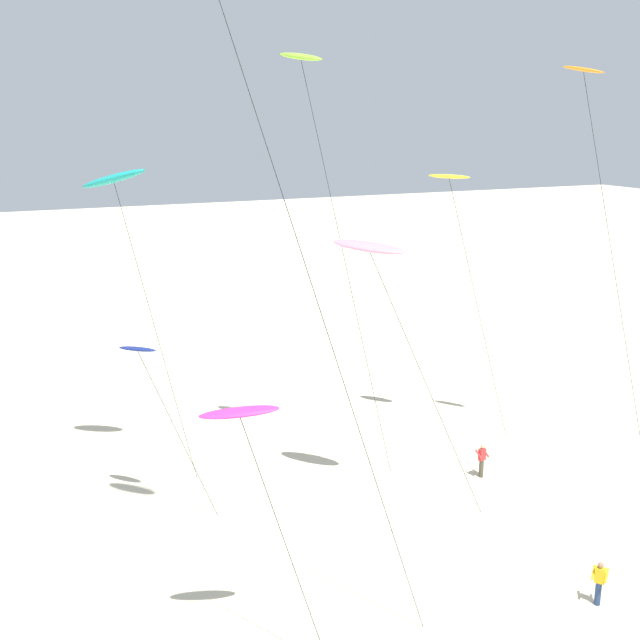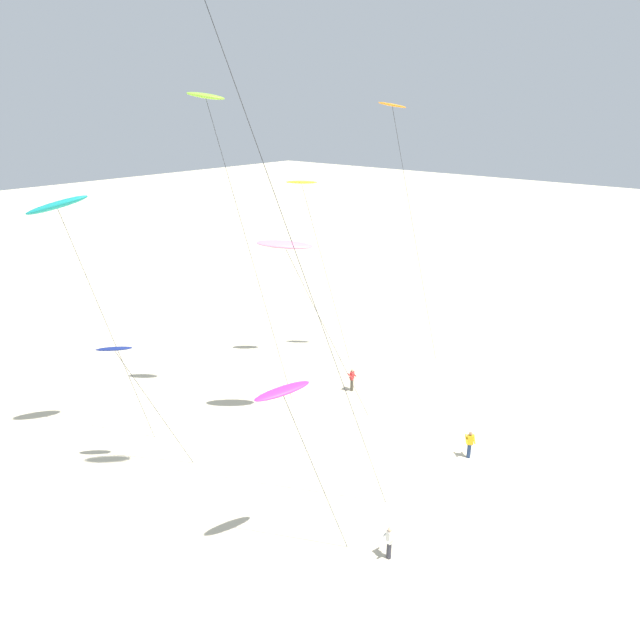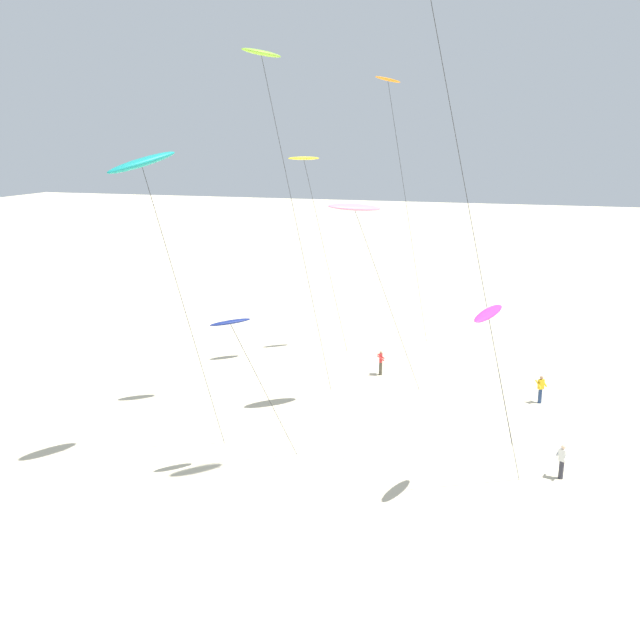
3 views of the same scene
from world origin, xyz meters
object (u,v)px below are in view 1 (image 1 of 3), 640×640
kite_navy (138,352)px  kite_flyer_middle (599,582)px  kite_yellow (450,180)px  kite_lime (302,64)px  kite_magenta (240,415)px  kite_orange (586,85)px  kite_pink (369,248)px  kite_teal (114,180)px  kite_flyer_nearest (482,460)px

kite_navy → kite_flyer_middle: (12.99, -13.72, -6.27)m
kite_navy → kite_yellow: kite_yellow is taller
kite_lime → kite_magenta: (-7.31, -12.33, -10.82)m
kite_navy → kite_magenta: size_ratio=0.87×
kite_orange → kite_magenta: (-19.58, -8.05, -9.97)m
kite_pink → kite_lime: size_ratio=0.61×
kite_navy → kite_magenta: kite_magenta is taller
kite_orange → kite_teal: size_ratio=1.30×
kite_magenta → kite_yellow: bearing=39.3°
kite_navy → kite_flyer_nearest: size_ratio=4.45×
kite_orange → kite_lime: 13.02m
kite_pink → kite_lime: bearing=101.7°
kite_yellow → kite_navy: bearing=-173.7°
kite_teal → kite_lime: size_ratio=0.75×
kite_teal → kite_pink: size_ratio=1.24×
kite_flyer_middle → kite_teal: bearing=126.0°
kite_orange → kite_lime: size_ratio=0.97×
kite_navy → kite_flyer_nearest: kite_navy is taller
kite_pink → kite_navy: kite_pink is taller
kite_orange → kite_flyer_nearest: size_ratio=11.42×
kite_flyer_middle → kite_flyer_nearest: bearing=77.7°
kite_lime → kite_yellow: (8.24, 0.40, -5.36)m
kite_teal → kite_flyer_nearest: (15.04, -7.74, -13.12)m
kite_lime → kite_flyer_nearest: 20.08m
kite_navy → kite_flyer_middle: bearing=-46.6°
kite_navy → kite_flyer_nearest: 16.84m
kite_navy → kite_lime: (8.17, 1.40, 11.82)m
kite_teal → kite_pink: 11.89m
kite_lime → kite_flyer_middle: kite_lime is taller
kite_pink → kite_yellow: 9.15m
kite_flyer_nearest → kite_flyer_middle: bearing=-102.3°
kite_pink → kite_flyer_middle: 15.31m
kite_lime → kite_pink: bearing=-78.3°
kite_navy → kite_lime: bearing=9.7°
kite_yellow → kite_flyer_nearest: 13.95m
kite_navy → kite_yellow: 17.73m
kite_yellow → kite_flyer_nearest: size_ratio=8.37×
kite_orange → kite_flyer_nearest: 18.05m
kite_pink → kite_lime: kite_lime is taller
kite_magenta → kite_orange: bearing=22.4°
kite_magenta → kite_flyer_nearest: size_ratio=5.10×
kite_pink → kite_magenta: bearing=-137.5°
kite_magenta → kite_pink: bearing=42.5°
kite_magenta → kite_yellow: 20.82m
kite_teal → kite_flyer_middle: bearing=-54.0°
kite_pink → kite_yellow: kite_yellow is taller
kite_magenta → kite_lime: bearing=59.3°
kite_flyer_middle → kite_magenta: bearing=167.0°
kite_magenta → kite_yellow: (15.55, 12.73, 5.46)m
kite_teal → kite_yellow: size_ratio=1.05×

